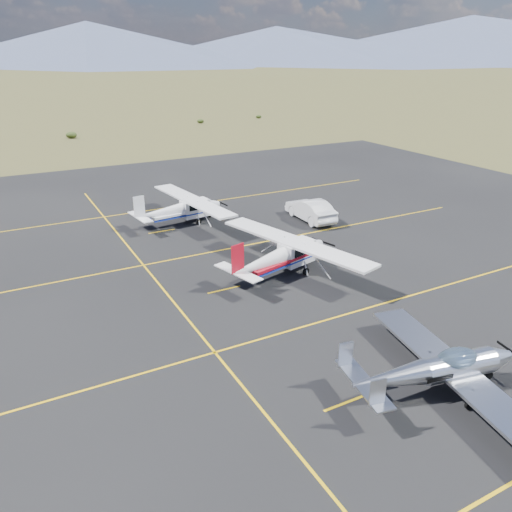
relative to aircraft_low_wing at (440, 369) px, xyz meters
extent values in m
plane|color=#383D1C|center=(-0.61, 4.60, -1.03)|extent=(1600.00, 1600.00, 0.00)
cube|color=black|center=(-0.61, 11.60, -1.03)|extent=(72.00, 72.00, 0.02)
cube|color=silver|center=(0.72, -0.14, -0.21)|extent=(3.40, 9.94, 0.13)
ellipsoid|color=#99BFD8|center=(0.72, -0.14, 0.31)|extent=(1.95, 1.34, 0.89)
cube|color=silver|center=(-3.25, 0.62, 0.10)|extent=(1.36, 3.36, 0.07)
cube|color=silver|center=(-3.63, -0.53, 0.59)|extent=(0.60, 0.18, 1.09)
cube|color=silver|center=(-3.18, 1.83, 0.59)|extent=(0.60, 0.18, 1.09)
cylinder|color=black|center=(2.43, -0.47, -0.83)|extent=(0.38, 0.17, 0.37)
cylinder|color=black|center=(0.26, -1.38, -0.80)|extent=(0.45, 0.20, 0.44)
cylinder|color=black|center=(0.75, 1.19, -0.80)|extent=(0.45, 0.20, 0.44)
cube|color=white|center=(1.55, 12.71, 0.04)|extent=(2.45, 1.70, 1.37)
cube|color=white|center=(1.36, 12.66, 0.75)|extent=(4.42, 11.15, 0.14)
cube|color=black|center=(1.55, 12.71, 0.33)|extent=(1.88, 1.58, 0.56)
cube|color=#A50D1C|center=(0.28, 12.37, -0.06)|extent=(5.19, 2.46, 0.18)
cube|color=#A50D1C|center=(-3.04, 11.47, 1.01)|extent=(0.85, 0.29, 1.62)
cube|color=white|center=(-3.04, 11.47, 0.20)|extent=(1.58, 3.32, 0.06)
cylinder|color=black|center=(2.82, 13.06, -0.84)|extent=(0.38, 0.19, 0.36)
cylinder|color=black|center=(1.54, 11.61, -0.79)|extent=(0.46, 0.24, 0.45)
cylinder|color=black|center=(0.98, 13.66, -0.79)|extent=(0.46, 0.24, 0.45)
cube|color=white|center=(-0.44, 24.29, 0.00)|extent=(2.24, 1.36, 1.30)
cube|color=white|center=(-0.63, 24.26, 0.67)|extent=(2.77, 10.73, 0.14)
cube|color=black|center=(-0.44, 24.29, 0.27)|extent=(1.67, 1.33, 0.53)
cube|color=white|center=(-1.68, 24.14, -0.10)|extent=(4.93, 1.70, 0.17)
cube|color=white|center=(-4.94, 23.74, 0.91)|extent=(0.82, 0.17, 1.55)
cube|color=white|center=(-4.94, 23.74, 0.14)|extent=(1.09, 3.16, 0.06)
cylinder|color=black|center=(0.81, 24.44, -0.84)|extent=(0.36, 0.14, 0.35)
cylinder|color=black|center=(-0.60, 23.24, -0.80)|extent=(0.44, 0.18, 0.43)
cylinder|color=black|center=(-0.85, 25.26, -0.80)|extent=(0.44, 0.18, 0.43)
imported|color=silver|center=(7.58, 20.15, -0.18)|extent=(1.96, 5.16, 1.68)
camera|label=1|loc=(-13.89, -10.85, 11.45)|focal=35.00mm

